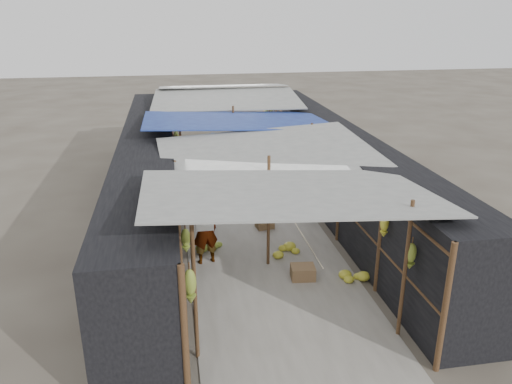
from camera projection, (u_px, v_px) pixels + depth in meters
ground at (301, 345)px, 8.72m from camera, size 80.00×80.00×0.00m
aisle_slab at (245, 208)px, 14.74m from camera, size 3.60×16.00×0.02m
stall_left at (149, 177)px, 13.91m from camera, size 1.40×15.00×2.30m
stall_right at (335, 167)px, 14.78m from camera, size 1.40×15.00×2.30m
crate_near at (303, 273)px, 10.82m from camera, size 0.55×0.46×0.31m
crate_mid at (265, 224)px, 13.36m from camera, size 0.50×0.43×0.27m
crate_back at (213, 157)px, 19.46m from camera, size 0.57×0.51×0.30m
black_basin at (309, 213)px, 14.19m from camera, size 0.62×0.62×0.19m
vendor_elderly at (205, 230)px, 11.30m from camera, size 0.68×0.53×1.65m
shopper_blue at (199, 161)px, 16.73m from camera, size 0.81×0.66×1.55m
vendor_seated at (258, 166)px, 17.22m from camera, size 0.57×0.69×0.92m
market_canopy at (244, 126)px, 14.24m from camera, size 5.62×15.20×2.77m
hanging_bananas at (238, 161)px, 13.57m from camera, size 3.95×13.97×0.82m
floor_bananas at (237, 200)px, 14.98m from camera, size 4.06×9.60×0.35m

